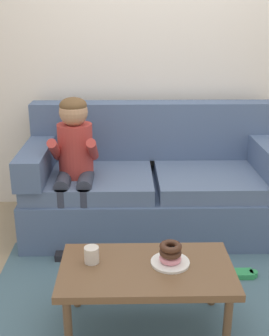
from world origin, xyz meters
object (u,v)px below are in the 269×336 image
object	(u,v)px
person_child	(75,157)
coffee_table	(146,274)
couch	(153,186)
mug	(92,255)
donut	(170,258)
toy_controller	(241,275)

from	to	relation	value
person_child	coffee_table	bearing A→B (deg)	-65.14
couch	person_child	world-z (taller)	person_child
couch	mug	world-z (taller)	couch
couch	donut	distance (m)	1.23
person_child	toy_controller	bearing A→B (deg)	-26.60
couch	coffee_table	bearing A→B (deg)	-95.19
couch	toy_controller	bearing A→B (deg)	-55.31
couch	mug	distance (m)	1.27
toy_controller	person_child	bearing A→B (deg)	165.75
toy_controller	coffee_table	bearing A→B (deg)	-131.69
coffee_table	person_child	world-z (taller)	person_child
donut	mug	world-z (taller)	mug
couch	coffee_table	world-z (taller)	couch
couch	person_child	xyz separation A→B (m)	(-0.60, -0.21, 0.32)
person_child	mug	world-z (taller)	person_child
couch	person_child	size ratio (longest dim) A/B	1.82
coffee_table	toy_controller	bearing A→B (deg)	35.95
donut	mug	bearing A→B (deg)	176.95
person_child	donut	size ratio (longest dim) A/B	9.18
coffee_table	mug	world-z (taller)	mug
couch	toy_controller	world-z (taller)	couch
person_child	donut	world-z (taller)	person_child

